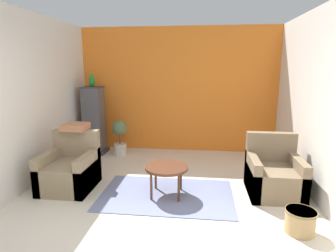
{
  "coord_description": "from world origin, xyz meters",
  "views": [
    {
      "loc": [
        0.51,
        -2.46,
        1.89
      ],
      "look_at": [
        0.0,
        1.88,
        0.96
      ],
      "focal_mm": 30.0,
      "sensor_mm": 36.0,
      "label": 1
    }
  ],
  "objects_px": {
    "armchair_right": "(274,175)",
    "birdcage": "(94,121)",
    "coffee_table": "(167,169)",
    "parrot": "(92,81)",
    "armchair_left": "(70,171)",
    "potted_plant": "(120,134)",
    "wicker_basket": "(300,221)"
  },
  "relations": [
    {
      "from": "coffee_table",
      "to": "armchair_left",
      "type": "relative_size",
      "value": 0.72
    },
    {
      "from": "armchair_left",
      "to": "birdcage",
      "type": "relative_size",
      "value": 0.6
    },
    {
      "from": "potted_plant",
      "to": "birdcage",
      "type": "bearing_deg",
      "value": 173.11
    },
    {
      "from": "armchair_left",
      "to": "potted_plant",
      "type": "distance_m",
      "value": 1.78
    },
    {
      "from": "armchair_left",
      "to": "potted_plant",
      "type": "bearing_deg",
      "value": 80.4
    },
    {
      "from": "birdcage",
      "to": "parrot",
      "type": "xyz_separation_m",
      "value": [
        0.0,
        0.0,
        0.87
      ]
    },
    {
      "from": "coffee_table",
      "to": "parrot",
      "type": "xyz_separation_m",
      "value": [
        -1.83,
        1.92,
        1.18
      ]
    },
    {
      "from": "coffee_table",
      "to": "armchair_left",
      "type": "height_order",
      "value": "armchair_left"
    },
    {
      "from": "birdcage",
      "to": "armchair_left",
      "type": "bearing_deg",
      "value": -81.06
    },
    {
      "from": "parrot",
      "to": "wicker_basket",
      "type": "height_order",
      "value": "parrot"
    },
    {
      "from": "armchair_left",
      "to": "armchair_right",
      "type": "distance_m",
      "value": 3.14
    },
    {
      "from": "armchair_right",
      "to": "potted_plant",
      "type": "bearing_deg",
      "value": 150.96
    },
    {
      "from": "coffee_table",
      "to": "wicker_basket",
      "type": "height_order",
      "value": "coffee_table"
    },
    {
      "from": "armchair_right",
      "to": "wicker_basket",
      "type": "relative_size",
      "value": 2.51
    },
    {
      "from": "armchair_left",
      "to": "parrot",
      "type": "xyz_separation_m",
      "value": [
        -0.29,
        1.82,
        1.3
      ]
    },
    {
      "from": "armchair_right",
      "to": "birdcage",
      "type": "bearing_deg",
      "value": 154.3
    },
    {
      "from": "armchair_left",
      "to": "coffee_table",
      "type": "bearing_deg",
      "value": -3.49
    },
    {
      "from": "birdcage",
      "to": "wicker_basket",
      "type": "bearing_deg",
      "value": -37.69
    },
    {
      "from": "birdcage",
      "to": "wicker_basket",
      "type": "relative_size",
      "value": 4.2
    },
    {
      "from": "coffee_table",
      "to": "potted_plant",
      "type": "bearing_deg",
      "value": 124.13
    },
    {
      "from": "armchair_left",
      "to": "wicker_basket",
      "type": "relative_size",
      "value": 2.51
    },
    {
      "from": "armchair_right",
      "to": "potted_plant",
      "type": "height_order",
      "value": "armchair_right"
    },
    {
      "from": "coffee_table",
      "to": "wicker_basket",
      "type": "bearing_deg",
      "value": -25.16
    },
    {
      "from": "birdcage",
      "to": "wicker_basket",
      "type": "xyz_separation_m",
      "value": [
        3.48,
        -2.69,
        -0.56
      ]
    },
    {
      "from": "birdcage",
      "to": "potted_plant",
      "type": "relative_size",
      "value": 1.93
    },
    {
      "from": "coffee_table",
      "to": "armchair_right",
      "type": "height_order",
      "value": "armchair_right"
    },
    {
      "from": "wicker_basket",
      "to": "coffee_table",
      "type": "bearing_deg",
      "value": 154.84
    },
    {
      "from": "coffee_table",
      "to": "birdcage",
      "type": "relative_size",
      "value": 0.43
    },
    {
      "from": "coffee_table",
      "to": "potted_plant",
      "type": "xyz_separation_m",
      "value": [
        -1.25,
        1.84,
        0.04
      ]
    },
    {
      "from": "armchair_right",
      "to": "birdcage",
      "type": "xyz_separation_m",
      "value": [
        -3.42,
        1.65,
        0.43
      ]
    },
    {
      "from": "parrot",
      "to": "potted_plant",
      "type": "relative_size",
      "value": 0.35
    },
    {
      "from": "armchair_right",
      "to": "wicker_basket",
      "type": "xyz_separation_m",
      "value": [
        0.06,
        -1.04,
        -0.13
      ]
    }
  ]
}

